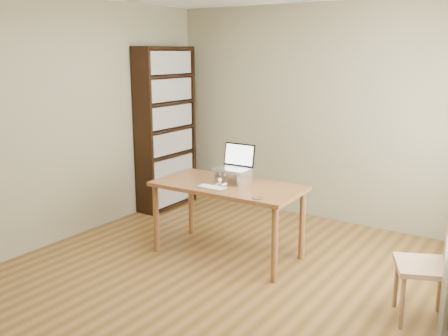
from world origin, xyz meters
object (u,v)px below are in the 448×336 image
cat (231,176)px  chair (435,261)px  bookshelf (166,129)px  laptop (236,163)px  keyboard (212,188)px  desk (228,193)px

cat → chair: bearing=-13.7°
cat → chair: size_ratio=0.50×
bookshelf → laptop: bearing=-26.8°
cat → chair: 2.10m
keyboard → cat: (0.01, 0.33, 0.05)m
bookshelf → cat: 1.78m
desk → chair: 2.03m
bookshelf → chair: size_ratio=2.24×
laptop → chair: laptop is taller
bookshelf → laptop: 1.78m
desk → cat: bearing=103.8°
keyboard → chair: bearing=-1.9°
desk → bookshelf: bearing=147.5°
keyboard → chair: (2.05, -0.01, -0.25)m
chair → desk: bearing=150.8°
bookshelf → chair: bearing=-18.0°
laptop → cat: size_ratio=0.75×
keyboard → desk: bearing=78.7°
cat → keyboard: bearing=-95.4°
desk → cat: 0.19m
keyboard → laptop: bearing=82.4°
laptop → desk: bearing=-91.8°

